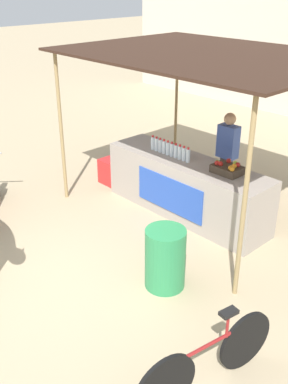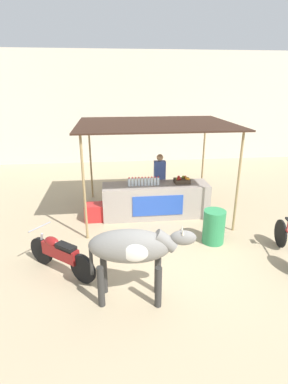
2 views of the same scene
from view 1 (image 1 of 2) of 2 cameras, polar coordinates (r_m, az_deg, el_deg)
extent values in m
plane|color=tan|center=(6.49, -8.09, -8.93)|extent=(60.00, 60.00, 0.00)
cube|color=#9E9389|center=(7.52, 5.37, 0.63)|extent=(3.00, 0.80, 0.96)
cube|color=#264CB2|center=(7.25, 3.20, -0.32)|extent=(1.40, 0.02, 0.58)
cube|color=#382319|center=(7.12, 7.79, 17.04)|extent=(4.20, 3.20, 0.04)
cylinder|color=#997F51|center=(7.87, -10.49, 7.93)|extent=(0.06, 0.06, 2.61)
cylinder|color=#997F51|center=(5.32, 12.64, -1.29)|extent=(0.06, 0.06, 2.61)
cylinder|color=#997F51|center=(9.66, 4.13, 11.62)|extent=(0.06, 0.06, 2.61)
cylinder|color=silver|center=(7.74, 1.13, 6.22)|extent=(0.07, 0.07, 0.22)
cylinder|color=red|center=(7.70, 1.13, 7.10)|extent=(0.04, 0.04, 0.03)
cylinder|color=silver|center=(7.68, 1.60, 6.06)|extent=(0.07, 0.07, 0.22)
cylinder|color=red|center=(7.64, 1.61, 6.94)|extent=(0.04, 0.04, 0.03)
cylinder|color=silver|center=(7.62, 2.07, 5.89)|extent=(0.07, 0.07, 0.22)
cylinder|color=red|center=(7.58, 2.09, 6.77)|extent=(0.04, 0.04, 0.03)
cylinder|color=silver|center=(7.56, 2.56, 5.71)|extent=(0.07, 0.07, 0.22)
cylinder|color=red|center=(7.52, 2.58, 6.61)|extent=(0.04, 0.04, 0.03)
cylinder|color=silver|center=(7.50, 3.05, 5.54)|extent=(0.07, 0.07, 0.22)
cylinder|color=red|center=(7.46, 3.07, 6.44)|extent=(0.04, 0.04, 0.03)
cylinder|color=silver|center=(7.45, 3.55, 5.36)|extent=(0.07, 0.07, 0.22)
cylinder|color=red|center=(7.40, 3.57, 6.26)|extent=(0.04, 0.04, 0.03)
cylinder|color=silver|center=(7.39, 4.05, 5.18)|extent=(0.07, 0.07, 0.22)
cylinder|color=red|center=(7.35, 4.08, 6.09)|extent=(0.04, 0.04, 0.03)
cylinder|color=silver|center=(7.33, 4.57, 4.99)|extent=(0.07, 0.07, 0.22)
cylinder|color=red|center=(7.29, 4.60, 5.91)|extent=(0.04, 0.04, 0.03)
cylinder|color=silver|center=(7.28, 5.09, 4.80)|extent=(0.07, 0.07, 0.22)
cylinder|color=red|center=(7.23, 5.13, 5.73)|extent=(0.04, 0.04, 0.03)
cylinder|color=silver|center=(7.22, 5.62, 4.61)|extent=(0.07, 0.07, 0.22)
cylinder|color=red|center=(7.18, 5.66, 5.54)|extent=(0.04, 0.04, 0.03)
cube|color=#3F3326|center=(6.91, 10.52, 2.82)|extent=(0.44, 0.32, 0.12)
sphere|color=#B21E19|center=(7.01, 10.70, 3.91)|extent=(0.08, 0.08, 0.08)
sphere|color=orange|center=(6.71, 11.12, 2.87)|extent=(0.08, 0.08, 0.08)
sphere|color=orange|center=(6.75, 10.95, 3.03)|extent=(0.08, 0.08, 0.08)
sphere|color=#8CB22D|center=(6.93, 11.53, 3.57)|extent=(0.08, 0.08, 0.08)
sphere|color=orange|center=(6.82, 11.37, 3.24)|extent=(0.08, 0.08, 0.08)
sphere|color=#B21E19|center=(6.89, 9.25, 3.66)|extent=(0.08, 0.08, 0.08)
sphere|color=#B21E19|center=(6.89, 11.83, 3.40)|extent=(0.08, 0.08, 0.08)
sphere|color=#8CB22D|center=(6.92, 9.27, 3.75)|extent=(0.08, 0.08, 0.08)
sphere|color=#B21E19|center=(6.87, 9.71, 3.55)|extent=(0.08, 0.08, 0.08)
cylinder|color=#383842|center=(7.95, 10.21, 1.42)|extent=(0.22, 0.22, 0.88)
cube|color=#3F59A5|center=(7.68, 10.63, 6.32)|extent=(0.34, 0.20, 0.56)
sphere|color=tan|center=(7.56, 10.87, 9.10)|extent=(0.20, 0.20, 0.20)
cube|color=red|center=(8.68, -3.57, 2.53)|extent=(0.60, 0.44, 0.48)
cylinder|color=#2D8C51|center=(5.80, 2.71, -8.42)|extent=(0.52, 0.52, 0.82)
cylinder|color=black|center=(4.91, 12.72, -17.93)|extent=(0.15, 0.66, 0.66)
cylinder|color=maroon|center=(4.49, 8.27, -18.63)|extent=(0.18, 0.84, 0.04)
cylinder|color=maroon|center=(4.52, 10.55, -16.35)|extent=(0.03, 0.03, 0.28)
cube|color=black|center=(4.42, 10.73, -14.81)|extent=(0.13, 0.19, 0.04)
camera|label=2|loc=(6.33, -70.76, 9.09)|focal=28.00mm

